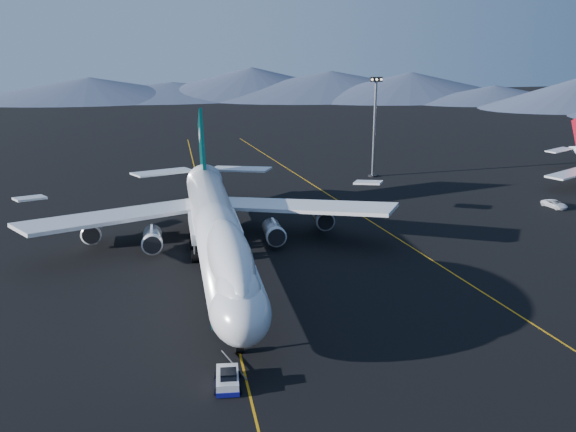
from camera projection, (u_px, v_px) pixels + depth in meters
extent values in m
plane|color=black|center=(218.00, 266.00, 94.46)|extent=(500.00, 500.00, 0.00)
cube|color=orange|center=(218.00, 266.00, 94.46)|extent=(0.25, 220.00, 0.01)
cube|color=orange|center=(389.00, 233.00, 109.29)|extent=(28.08, 198.09, 0.01)
cone|color=#404B63|center=(90.00, 86.00, 303.08)|extent=(100.00, 100.00, 12.00)
cone|color=#404B63|center=(252.00, 84.00, 317.73)|extent=(100.00, 100.00, 12.00)
cone|color=#404B63|center=(411.00, 85.00, 307.87)|extent=(100.00, 100.00, 12.00)
cylinder|color=silver|center=(217.00, 230.00, 92.86)|extent=(6.50, 56.00, 6.50)
ellipsoid|color=silver|center=(240.00, 311.00, 66.52)|extent=(6.50, 10.40, 6.50)
ellipsoid|color=silver|center=(230.00, 257.00, 74.74)|extent=(5.13, 25.16, 5.85)
cube|color=black|center=(242.00, 309.00, 64.29)|extent=(3.60, 1.61, 1.29)
cone|color=silver|center=(203.00, 174.00, 123.67)|extent=(6.50, 12.00, 6.50)
cube|color=#033130|center=(217.00, 234.00, 94.06)|extent=(6.24, 60.00, 1.10)
cube|color=silver|center=(214.00, 226.00, 98.35)|extent=(7.50, 13.00, 1.60)
cube|color=silver|center=(119.00, 216.00, 101.17)|extent=(30.62, 23.28, 2.83)
cube|color=silver|center=(299.00, 206.00, 106.41)|extent=(30.62, 23.28, 2.83)
cylinder|color=slate|center=(152.00, 238.00, 99.11)|extent=(2.90, 5.50, 2.90)
cylinder|color=slate|center=(93.00, 229.00, 103.51)|extent=(2.90, 5.50, 2.90)
cylinder|color=slate|center=(273.00, 231.00, 102.55)|extent=(2.90, 5.50, 2.90)
cylinder|color=slate|center=(321.00, 217.00, 110.38)|extent=(2.90, 5.50, 2.90)
cube|color=#033130|center=(202.00, 150.00, 121.29)|extent=(0.55, 14.11, 15.94)
cube|color=silver|center=(163.00, 172.00, 123.61)|extent=(12.39, 9.47, 0.98)
cube|color=silver|center=(240.00, 169.00, 126.32)|extent=(12.39, 9.47, 0.98)
cylinder|color=black|center=(239.00, 348.00, 69.38)|extent=(0.90, 1.10, 1.10)
cube|color=silver|center=(228.00, 379.00, 62.93)|extent=(2.55, 4.52, 1.09)
cube|color=navy|center=(228.00, 383.00, 63.05)|extent=(2.67, 4.72, 0.49)
cube|color=black|center=(227.00, 372.00, 62.71)|extent=(1.71, 1.71, 0.89)
imported|color=white|center=(555.00, 204.00, 124.30)|extent=(3.70, 5.70, 1.46)
cylinder|color=black|center=(372.00, 176.00, 150.12)|extent=(2.12, 2.12, 0.35)
cylinder|color=slate|center=(374.00, 129.00, 147.01)|extent=(0.62, 0.62, 22.06)
cube|color=black|center=(376.00, 79.00, 143.76)|extent=(2.82, 0.71, 1.06)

